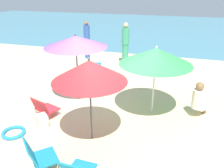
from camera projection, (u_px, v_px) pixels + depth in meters
ground_plane at (103, 120)px, 6.10m from camera, size 40.00×40.00×0.00m
sea_water at (160, 28)px, 18.80m from camera, size 40.00×16.00×0.01m
umbrella_green at (156, 56)px, 5.88m from camera, size 1.85×1.85×1.85m
umbrella_purple at (76, 41)px, 6.58m from camera, size 1.79×1.79×1.99m
umbrella_red at (89, 71)px, 4.77m from camera, size 1.57×1.57×1.91m
beach_chair_a at (93, 72)px, 8.32m from camera, size 0.60×0.57×0.69m
beach_chair_b at (38, 155)px, 4.40m from camera, size 0.75×0.75×0.64m
beach_chair_d at (44, 107)px, 6.13m from camera, size 0.69×0.67×0.58m
person_a at (125, 44)px, 9.97m from camera, size 0.31×0.31×1.79m
person_b at (87, 40)px, 10.90m from camera, size 0.28×0.28×1.71m
person_c at (199, 99)px, 6.12m from camera, size 0.50×0.53×0.98m
swim_ring at (14, 132)px, 5.53m from camera, size 0.55×0.55×0.08m
beach_bag at (42, 121)px, 5.72m from camera, size 0.33×0.33×0.36m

